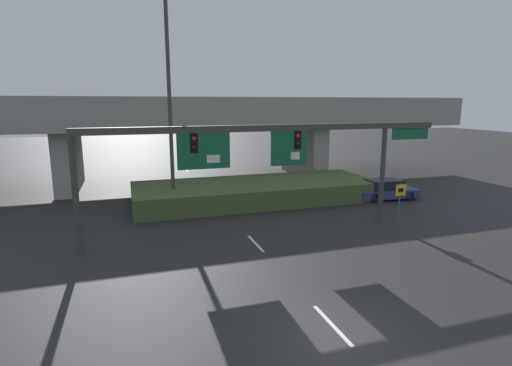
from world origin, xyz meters
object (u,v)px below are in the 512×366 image
(signal_gantry, at_px, (266,145))
(parked_sedan_near_right, at_px, (385,190))
(speed_limit_sign, at_px, (400,200))
(highway_light_pole_near, at_px, (168,56))

(signal_gantry, relative_size, parked_sedan_near_right, 4.18)
(speed_limit_sign, height_order, parked_sedan_near_right, speed_limit_sign)
(highway_light_pole_near, bearing_deg, speed_limit_sign, -36.49)
(speed_limit_sign, distance_m, highway_light_pole_near, 15.80)
(parked_sedan_near_right, bearing_deg, speed_limit_sign, -115.32)
(speed_limit_sign, height_order, highway_light_pole_near, highway_light_pole_near)
(signal_gantry, xyz_separation_m, speed_limit_sign, (7.05, -1.56, -3.00))
(speed_limit_sign, relative_size, parked_sedan_near_right, 0.55)
(signal_gantry, relative_size, highway_light_pole_near, 1.05)
(signal_gantry, xyz_separation_m, highway_light_pole_near, (-3.98, 6.60, 4.83))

